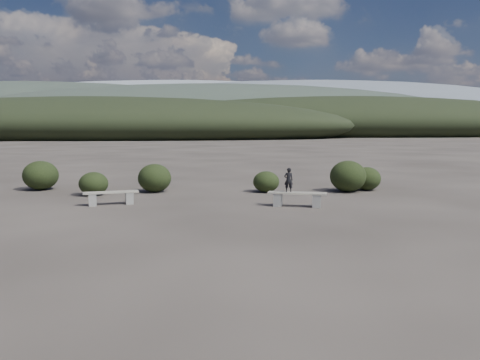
{
  "coord_description": "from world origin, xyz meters",
  "views": [
    {
      "loc": [
        -0.27,
        -10.81,
        2.79
      ],
      "look_at": [
        0.46,
        3.5,
        1.1
      ],
      "focal_mm": 35.0,
      "sensor_mm": 36.0,
      "label": 1
    }
  ],
  "objects": [
    {
      "name": "shrub_d",
      "position": [
        5.25,
        8.39,
        0.66
      ],
      "size": [
        1.5,
        1.5,
        1.31
      ],
      "primitive_type": "ellipsoid",
      "color": "black",
      "rests_on": "ground"
    },
    {
      "name": "shrub_b",
      "position": [
        -2.84,
        8.7,
        0.59
      ],
      "size": [
        1.38,
        1.38,
        1.18
      ],
      "primitive_type": "ellipsoid",
      "color": "black",
      "rests_on": "ground"
    },
    {
      "name": "shrub_c",
      "position": [
        1.81,
        8.44,
        0.44
      ],
      "size": [
        1.1,
        1.1,
        0.88
      ],
      "primitive_type": "ellipsoid",
      "color": "black",
      "rests_on": "ground"
    },
    {
      "name": "shrub_f",
      "position": [
        -7.85,
        9.66,
        0.63
      ],
      "size": [
        1.48,
        1.48,
        1.26
      ],
      "primitive_type": "ellipsoid",
      "color": "black",
      "rests_on": "ground"
    },
    {
      "name": "shrub_a",
      "position": [
        -5.15,
        7.91,
        0.47
      ],
      "size": [
        1.14,
        1.14,
        0.94
      ],
      "primitive_type": "ellipsoid",
      "color": "black",
      "rests_on": "ground"
    },
    {
      "name": "seated_person",
      "position": [
        2.21,
        4.97,
        0.92
      ],
      "size": [
        0.31,
        0.2,
        0.84
      ],
      "primitive_type": "imported",
      "rotation": [
        0.0,
        0.0,
        3.15
      ],
      "color": "black",
      "rests_on": "bench_right"
    },
    {
      "name": "bench_right",
      "position": [
        2.5,
        4.9,
        0.3
      ],
      "size": [
        2.04,
        0.89,
        0.5
      ],
      "rotation": [
        0.0,
        0.0,
        -0.25
      ],
      "color": "gray",
      "rests_on": "ground"
    },
    {
      "name": "mountain_ridges",
      "position": [
        -7.48,
        339.06,
        10.84
      ],
      "size": [
        500.0,
        400.0,
        56.0
      ],
      "color": "black",
      "rests_on": "ground"
    },
    {
      "name": "shrub_e",
      "position": [
        6.19,
        8.83,
        0.5
      ],
      "size": [
        1.2,
        1.2,
        1.0
      ],
      "primitive_type": "ellipsoid",
      "color": "black",
      "rests_on": "ground"
    },
    {
      "name": "bench_left",
      "position": [
        -3.96,
        5.61,
        0.29
      ],
      "size": [
        1.92,
        0.87,
        0.47
      ],
      "rotation": [
        0.0,
        0.0,
        0.27
      ],
      "color": "gray",
      "rests_on": "ground"
    },
    {
      "name": "ground",
      "position": [
        0.0,
        0.0,
        0.0
      ],
      "size": [
        1200.0,
        1200.0,
        0.0
      ],
      "primitive_type": "plane",
      "color": "#302A25",
      "rests_on": "ground"
    }
  ]
}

